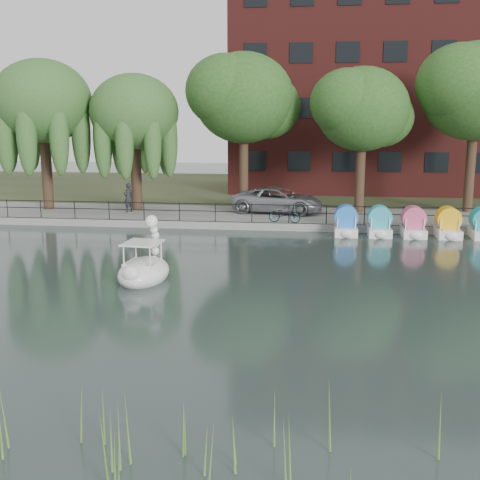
% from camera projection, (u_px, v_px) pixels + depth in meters
% --- Properties ---
extents(ground_plane, '(120.00, 120.00, 0.00)m').
position_uv_depth(ground_plane, '(210.00, 302.00, 19.80)').
color(ground_plane, '#3A4A48').
extents(promenade, '(40.00, 6.00, 0.40)m').
position_uv_depth(promenade, '(257.00, 217.00, 35.31)').
color(promenade, gray).
rests_on(promenade, ground_plane).
extents(kerb, '(40.00, 0.25, 0.40)m').
position_uv_depth(kerb, '(251.00, 226.00, 32.44)').
color(kerb, gray).
rests_on(kerb, ground_plane).
extents(land_strip, '(60.00, 22.00, 0.36)m').
position_uv_depth(land_strip, '(273.00, 189.00, 48.92)').
color(land_strip, '#47512D').
rests_on(land_strip, ground_plane).
extents(railing, '(32.00, 0.05, 1.00)m').
position_uv_depth(railing, '(252.00, 208.00, 32.44)').
color(railing, black).
rests_on(railing, promenade).
extents(apartment_building, '(20.00, 10.07, 18.00)m').
position_uv_depth(apartment_building, '(365.00, 72.00, 46.20)').
color(apartment_building, '#4C1E16').
rests_on(apartment_building, land_strip).
extents(willow_left, '(5.88, 5.88, 9.01)m').
position_uv_depth(willow_left, '(42.00, 102.00, 36.01)').
color(willow_left, '#473323').
rests_on(willow_left, promenade).
extents(willow_mid, '(5.32, 5.32, 8.15)m').
position_uv_depth(willow_mid, '(134.00, 112.00, 35.96)').
color(willow_mid, '#473323').
rests_on(willow_mid, promenade).
extents(broadleaf_center, '(6.00, 6.00, 9.25)m').
position_uv_depth(broadleaf_center, '(244.00, 99.00, 35.99)').
color(broadleaf_center, '#473323').
rests_on(broadleaf_center, promenade).
extents(broadleaf_right, '(5.40, 5.40, 8.32)m').
position_uv_depth(broadleaf_right, '(363.00, 110.00, 34.80)').
color(broadleaf_right, '#473323').
rests_on(broadleaf_right, promenade).
extents(broadleaf_far, '(6.30, 6.30, 9.71)m').
position_uv_depth(broadleaf_far, '(476.00, 92.00, 34.79)').
color(broadleaf_far, '#473323').
rests_on(broadleaf_far, promenade).
extents(minivan, '(3.72, 6.53, 1.72)m').
position_uv_depth(minivan, '(278.00, 198.00, 35.55)').
color(minivan, gray).
rests_on(minivan, promenade).
extents(bicycle, '(0.85, 1.79, 1.00)m').
position_uv_depth(bicycle, '(285.00, 213.00, 32.34)').
color(bicycle, gray).
rests_on(bicycle, promenade).
extents(pedestrian, '(0.82, 0.86, 1.98)m').
position_uv_depth(pedestrian, '(128.00, 195.00, 35.84)').
color(pedestrian, black).
rests_on(pedestrian, promenade).
extents(swan_boat, '(2.02, 2.93, 2.34)m').
position_uv_depth(swan_boat, '(144.00, 267.00, 22.37)').
color(swan_boat, white).
rests_on(swan_boat, ground_plane).
extents(pedal_boat_row, '(7.95, 1.70, 1.40)m').
position_uv_depth(pedal_boat_row, '(413.00, 225.00, 30.62)').
color(pedal_boat_row, white).
rests_on(pedal_boat_row, ground_plane).
extents(reed_bank, '(24.00, 2.40, 1.20)m').
position_uv_depth(reed_bank, '(230.00, 442.00, 10.20)').
color(reed_bank, '#669938').
rests_on(reed_bank, ground_plane).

